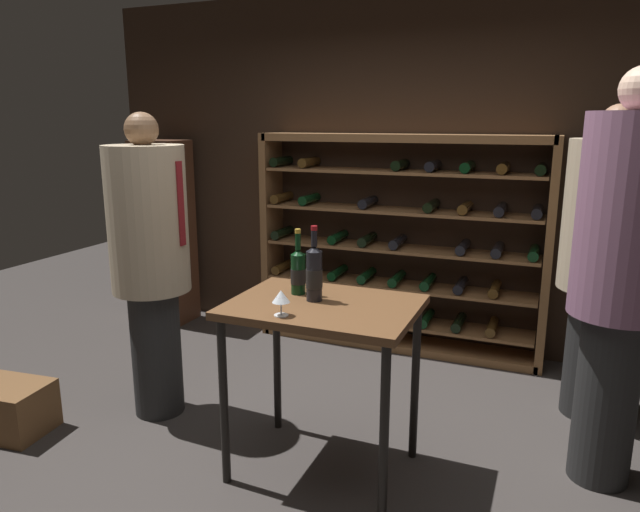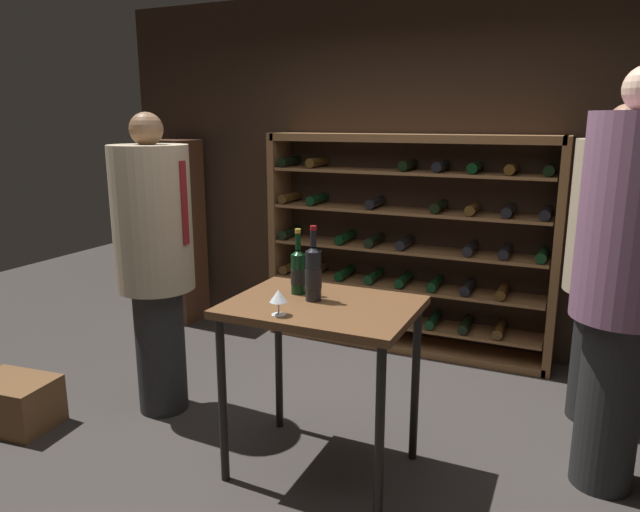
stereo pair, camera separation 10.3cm
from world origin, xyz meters
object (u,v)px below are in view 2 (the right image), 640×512
Objects in this scene: person_bystander_dark_jacket at (625,268)px; wine_crate at (15,403)px; wine_rack at (405,246)px; wine_bottle_amber_reserve at (298,271)px; wine_glass_stemmed_left at (278,297)px; person_bystander_red_print at (155,253)px; wine_bottle_red_label at (313,273)px; display_cabinet at (175,232)px; tasting_table at (322,325)px; person_guest_blue_shirt at (612,254)px.

person_bystander_dark_jacket is 3.47m from wine_crate.
wine_bottle_amber_reserve is (-0.08, -1.73, 0.20)m from wine_rack.
person_bystander_dark_jacket reaches higher than wine_crate.
wine_glass_stemmed_left is (1.77, 0.11, 0.86)m from wine_crate.
person_bystander_red_print reaches higher than wine_bottle_red_label.
wine_glass_stemmed_left is at bearing 69.44° from person_bystander_red_print.
tasting_table is at bearing -36.99° from display_cabinet.
person_bystander_red_print is 1.18m from wine_glass_stemmed_left.
wine_rack is 2.01m from person_bystander_dark_jacket.
wine_bottle_red_label is 0.29m from wine_glass_stemmed_left.
tasting_table is 1.93× the size of wine_crate.
person_bystander_dark_jacket reaches higher than wine_bottle_red_label.
person_bystander_dark_jacket is at bearing -43.02° from wine_rack.
wine_bottle_amber_reserve is (1.02, -0.09, 0.02)m from person_bystander_red_print.
person_guest_blue_shirt reaches higher than display_cabinet.
wine_bottle_red_label is (-1.41, -0.44, -0.07)m from person_bystander_dark_jacket.
tasting_table is at bearing 82.41° from person_bystander_red_print.
person_bystander_red_print is 1.24m from wine_crate.
display_cabinet is 2.87m from wine_glass_stemmed_left.
person_bystander_dark_jacket is at bearing -18.64° from display_cabinet.
wine_rack reaches higher than wine_bottle_red_label.
person_bystander_dark_jacket is (1.45, -1.36, 0.29)m from wine_rack.
wine_crate is at bearing -164.74° from wine_bottle_amber_reserve.
person_bystander_red_print is at bearing 157.94° from wine_glass_stemmed_left.
person_bystander_red_print is 1.16m from wine_bottle_red_label.
wine_glass_stemmed_left is (0.07, -0.35, -0.03)m from wine_bottle_amber_reserve.
wine_rack is 2.13m from display_cabinet.
wine_rack is at bearing 101.52° from person_guest_blue_shirt.
person_bystander_red_print is at bearing 39.29° from wine_crate.
person_bystander_red_print is 3.87× the size of wine_crate.
wine_glass_stemmed_left is at bearing -42.32° from display_cabinet.
tasting_table is at bearing -24.41° from wine_bottle_red_label.
person_guest_blue_shirt is 1.16× the size of display_cabinet.
wine_crate is at bearing -49.21° from person_bystander_red_print.
person_guest_blue_shirt reaches higher than wine_bottle_red_label.
person_bystander_dark_jacket is 4.28× the size of wine_crate.
tasting_table is 0.49× the size of person_guest_blue_shirt.
wine_crate is 0.29× the size of display_cabinet.
wine_crate is at bearing -169.18° from tasting_table.
display_cabinet is at bearing 99.78° from wine_crate.
wine_glass_stemmed_left reaches higher than wine_crate.
wine_crate is at bearing -128.99° from wine_rack.
display_cabinet is (-3.58, 1.21, -0.32)m from person_bystander_dark_jacket.
wine_crate is 1.97m from wine_bottle_amber_reserve.
person_bystander_dark_jacket is at bearing 17.52° from wine_bottle_red_label.
wine_bottle_red_label is at bearing 16.28° from person_bystander_dark_jacket.
wine_crate is 1.97m from wine_glass_stemmed_left.
person_guest_blue_shirt reaches higher than wine_rack.
wine_rack is 1.20× the size of person_guest_blue_shirt.
wine_rack is 4.77× the size of wine_crate.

